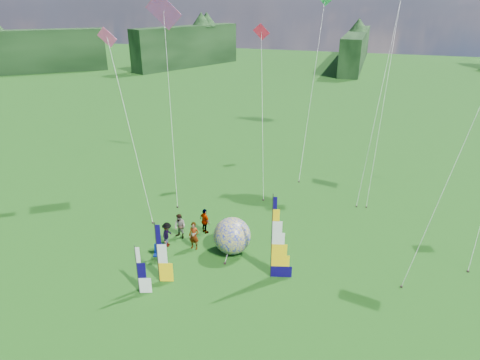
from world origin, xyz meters
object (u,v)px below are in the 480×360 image
(spectator_a, at_px, (194,236))
(bol_inflatable, at_px, (232,236))
(side_banner_far, at_px, (137,271))
(spectator_d, at_px, (205,221))
(camp_chair, at_px, (158,253))
(kite_whale, at_px, (393,47))
(spectator_b, at_px, (180,226))
(feather_banner_main, at_px, (272,239))
(side_banner_left, at_px, (157,254))
(spectator_c, at_px, (167,234))

(spectator_a, bearing_deg, bol_inflatable, 10.20)
(side_banner_far, bearing_deg, spectator_d, 62.94)
(side_banner_far, xyz_separation_m, camp_chair, (-0.45, 3.09, -0.94))
(spectator_d, xyz_separation_m, kite_whale, (10.66, 12.73, 10.22))
(spectator_b, height_order, camp_chair, spectator_b)
(feather_banner_main, distance_m, side_banner_left, 6.32)
(spectator_a, bearing_deg, spectator_b, 148.19)
(bol_inflatable, xyz_separation_m, kite_whale, (8.18, 14.39, 9.96))
(bol_inflatable, bearing_deg, camp_chair, -150.46)
(spectator_d, bearing_deg, spectator_a, 124.88)
(camp_chair, bearing_deg, spectator_a, 32.92)
(spectator_a, height_order, camp_chair, spectator_a)
(spectator_b, relative_size, spectator_d, 0.96)
(side_banner_left, distance_m, spectator_d, 5.83)
(side_banner_left, xyz_separation_m, bol_inflatable, (2.93, 4.08, -0.66))
(side_banner_far, xyz_separation_m, kite_whale, (11.67, 19.71, 9.67))
(bol_inflatable, bearing_deg, spectator_a, -171.53)
(feather_banner_main, height_order, spectator_a, feather_banner_main)
(spectator_c, distance_m, kite_whale, 21.95)
(spectator_c, distance_m, spectator_d, 2.79)
(bol_inflatable, bearing_deg, side_banner_far, -123.21)
(side_banner_far, relative_size, spectator_a, 1.57)
(side_banner_left, xyz_separation_m, spectator_c, (-1.22, 3.51, -1.00))
(feather_banner_main, height_order, camp_chair, feather_banner_main)
(spectator_d, relative_size, camp_chair, 1.76)
(bol_inflatable, xyz_separation_m, spectator_c, (-4.15, -0.57, -0.33))
(spectator_b, relative_size, kite_whale, 0.08)
(spectator_a, relative_size, spectator_c, 1.12)
(side_banner_far, bearing_deg, spectator_c, 79.12)
(feather_banner_main, distance_m, spectator_a, 5.73)
(camp_chair, bearing_deg, spectator_c, 79.53)
(feather_banner_main, relative_size, side_banner_far, 1.75)
(side_banner_left, height_order, side_banner_far, side_banner_left)
(side_banner_far, distance_m, kite_whale, 24.87)
(feather_banner_main, bearing_deg, spectator_c, 155.25)
(kite_whale, bearing_deg, side_banner_far, -98.38)
(side_banner_far, distance_m, spectator_c, 4.84)
(bol_inflatable, relative_size, spectator_b, 1.35)
(side_banner_far, height_order, kite_whale, kite_whale)
(spectator_b, height_order, spectator_d, spectator_d)
(bol_inflatable, bearing_deg, feather_banner_main, -31.50)
(bol_inflatable, xyz_separation_m, spectator_b, (-3.81, 0.57, -0.30))
(spectator_c, xyz_separation_m, spectator_d, (1.67, 2.23, 0.07))
(feather_banner_main, relative_size, spectator_a, 2.75)
(spectator_a, relative_size, camp_chair, 1.83)
(feather_banner_main, relative_size, kite_whale, 0.23)
(side_banner_left, bearing_deg, bol_inflatable, 38.50)
(feather_banner_main, xyz_separation_m, spectator_c, (-7.06, 1.21, -1.71))
(spectator_a, relative_size, kite_whale, 0.08)
(feather_banner_main, bearing_deg, spectator_b, 145.66)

